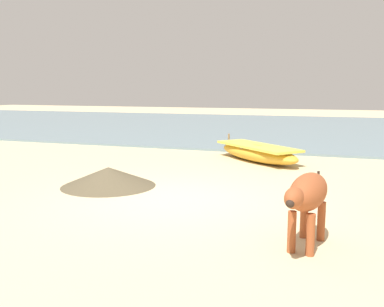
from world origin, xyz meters
name	(u,v)px	position (x,y,z in m)	size (l,w,h in m)	color
ground	(172,200)	(0.00, 0.00, 0.00)	(80.00, 80.00, 0.00)	#CCB789
sea_water	(283,127)	(0.00, 16.69, 0.04)	(60.00, 20.00, 0.08)	slate
fishing_boat_0	(257,152)	(0.74, 5.14, 0.27)	(3.26, 3.09, 0.70)	gold
cow_adult_rust	(307,195)	(2.73, -1.79, 0.75)	(0.63, 1.60, 1.04)	#9E4C28
debris_pile_0	(108,177)	(-1.83, 0.65, 0.22)	(2.15, 2.15, 0.44)	brown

